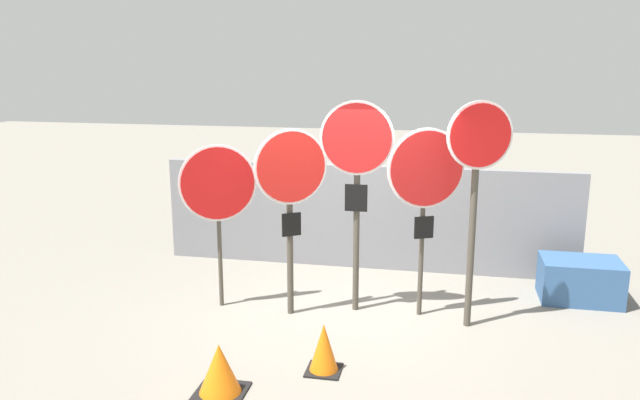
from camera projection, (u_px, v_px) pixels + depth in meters
name	position (u px, v px, depth m)	size (l,w,h in m)	color
ground_plane	(344.00, 318.00, 7.56)	(40.00, 40.00, 0.00)	gray
fence_back	(366.00, 217.00, 9.21)	(6.10, 0.12, 1.54)	slate
stop_sign_0	(218.00, 189.00, 7.55)	(0.86, 0.44, 2.07)	#474238
stop_sign_1	(291.00, 185.00, 7.29)	(0.76, 0.51, 2.29)	#474238
stop_sign_2	(357.00, 161.00, 7.34)	(0.88, 0.13, 2.60)	#474238
stop_sign_3	(426.00, 180.00, 7.23)	(0.87, 0.41, 2.30)	#474238
stop_sign_4	(477.00, 170.00, 6.88)	(0.72, 0.30, 2.63)	#474238
traffic_cone_0	(324.00, 348.00, 6.22)	(0.35, 0.35, 0.51)	black
traffic_cone_1	(220.00, 370.00, 5.80)	(0.47, 0.47, 0.50)	black
storage_crate	(580.00, 280.00, 8.05)	(0.99, 0.68, 0.54)	#335684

